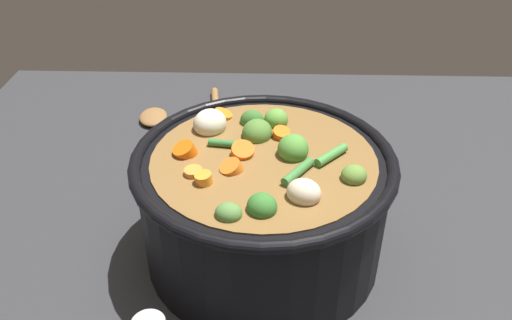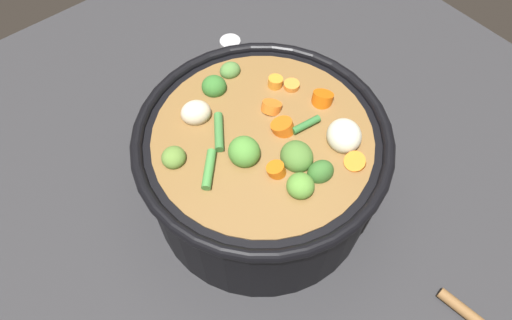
# 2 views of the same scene
# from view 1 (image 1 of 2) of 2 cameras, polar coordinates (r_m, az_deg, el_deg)

# --- Properties ---
(ground_plane) EXTENTS (1.10, 1.10, 0.00)m
(ground_plane) POSITION_cam_1_polar(r_m,az_deg,el_deg) (0.70, 0.74, -9.70)
(ground_plane) COLOR #2D2D30
(cooking_pot) EXTENTS (0.31, 0.31, 0.17)m
(cooking_pot) POSITION_cam_1_polar(r_m,az_deg,el_deg) (0.65, 0.78, -4.60)
(cooking_pot) COLOR black
(cooking_pot) RESTS_ON ground_plane
(wooden_spoon) EXTENTS (0.20, 0.16, 0.02)m
(wooden_spoon) POSITION_cam_1_polar(r_m,az_deg,el_deg) (0.99, -8.21, 4.76)
(wooden_spoon) COLOR brown
(wooden_spoon) RESTS_ON ground_plane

